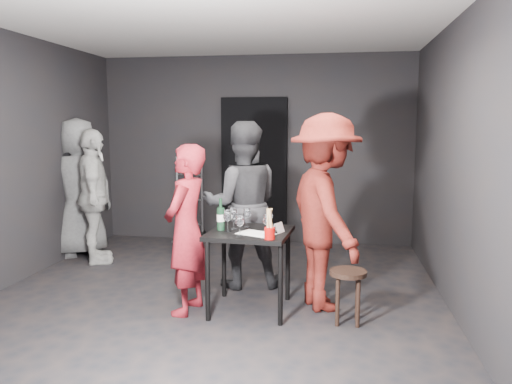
% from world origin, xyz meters
% --- Properties ---
extents(floor, '(4.50, 5.00, 0.02)m').
position_xyz_m(floor, '(0.00, 0.00, 0.00)').
color(floor, black).
rests_on(floor, ground).
extents(ceiling, '(4.50, 5.00, 0.02)m').
position_xyz_m(ceiling, '(0.00, 0.00, 2.70)').
color(ceiling, silver).
rests_on(ceiling, ground).
extents(wall_back, '(4.50, 0.04, 2.70)m').
position_xyz_m(wall_back, '(0.00, 2.50, 1.35)').
color(wall_back, black).
rests_on(wall_back, ground).
extents(wall_front, '(4.50, 0.04, 2.70)m').
position_xyz_m(wall_front, '(0.00, -2.50, 1.35)').
color(wall_front, black).
rests_on(wall_front, ground).
extents(wall_left, '(0.04, 5.00, 2.70)m').
position_xyz_m(wall_left, '(-2.25, 0.00, 1.35)').
color(wall_left, black).
rests_on(wall_left, ground).
extents(wall_right, '(0.04, 5.00, 2.70)m').
position_xyz_m(wall_right, '(2.25, 0.00, 1.35)').
color(wall_right, black).
rests_on(wall_right, ground).
extents(doorway, '(0.95, 0.10, 2.10)m').
position_xyz_m(doorway, '(0.00, 2.44, 1.05)').
color(doorway, black).
rests_on(doorway, ground).
extents(wallbox_upper, '(0.12, 0.06, 0.12)m').
position_xyz_m(wallbox_upper, '(0.85, 2.45, 1.45)').
color(wallbox_upper, '#B7B7B2').
rests_on(wallbox_upper, wall_back).
extents(wallbox_lower, '(0.10, 0.06, 0.14)m').
position_xyz_m(wallbox_lower, '(1.05, 2.45, 1.40)').
color(wallbox_lower, '#B7B7B2').
rests_on(wallbox_lower, wall_back).
extents(hand_truck, '(0.42, 0.35, 1.25)m').
position_xyz_m(hand_truck, '(-0.95, 2.30, 0.23)').
color(hand_truck, '#B2B2B7').
rests_on(hand_truck, floor).
extents(tasting_table, '(0.72, 0.72, 0.75)m').
position_xyz_m(tasting_table, '(0.41, -0.26, 0.65)').
color(tasting_table, black).
rests_on(tasting_table, floor).
extents(stool, '(0.32, 0.32, 0.47)m').
position_xyz_m(stool, '(1.30, -0.43, 0.37)').
color(stool, black).
rests_on(stool, floor).
extents(server_red, '(0.46, 0.63, 1.59)m').
position_xyz_m(server_red, '(-0.15, -0.40, 0.79)').
color(server_red, maroon).
rests_on(server_red, floor).
extents(woman_black, '(1.09, 0.77, 2.04)m').
position_xyz_m(woman_black, '(0.20, 0.44, 1.02)').
color(woman_black, '#2E2E31').
rests_on(woman_black, floor).
extents(man_maroon, '(1.18, 1.57, 2.21)m').
position_xyz_m(man_maroon, '(1.08, -0.07, 1.10)').
color(man_maroon, maroon).
rests_on(man_maroon, floor).
extents(bystander_cream, '(0.97, 1.20, 1.85)m').
position_xyz_m(bystander_cream, '(-1.77, 1.02, 0.92)').
color(bystander_cream, silver).
rests_on(bystander_cream, floor).
extents(bystander_grey, '(1.17, 1.14, 2.17)m').
position_xyz_m(bystander_grey, '(-2.14, 1.33, 1.08)').
color(bystander_grey, slate).
rests_on(bystander_grey, floor).
extents(tasting_mat, '(0.39, 0.33, 0.00)m').
position_xyz_m(tasting_mat, '(0.49, -0.37, 0.75)').
color(tasting_mat, white).
rests_on(tasting_mat, tasting_table).
extents(wine_glass_a, '(0.10, 0.10, 0.22)m').
position_xyz_m(wine_glass_a, '(0.22, -0.33, 0.86)').
color(wine_glass_a, white).
rests_on(wine_glass_a, tasting_table).
extents(wine_glass_b, '(0.09, 0.09, 0.21)m').
position_xyz_m(wine_glass_b, '(0.25, -0.22, 0.86)').
color(wine_glass_b, white).
rests_on(wine_glass_b, tasting_table).
extents(wine_glass_c, '(0.10, 0.10, 0.21)m').
position_xyz_m(wine_glass_c, '(0.35, -0.11, 0.85)').
color(wine_glass_c, white).
rests_on(wine_glass_c, tasting_table).
extents(wine_glass_d, '(0.09, 0.09, 0.20)m').
position_xyz_m(wine_glass_d, '(0.36, -0.50, 0.85)').
color(wine_glass_d, white).
rests_on(wine_glass_d, tasting_table).
extents(wine_glass_e, '(0.10, 0.10, 0.20)m').
position_xyz_m(wine_glass_e, '(0.59, -0.41, 0.85)').
color(wine_glass_e, white).
rests_on(wine_glass_e, tasting_table).
extents(wine_glass_f, '(0.09, 0.09, 0.20)m').
position_xyz_m(wine_glass_f, '(0.57, -0.18, 0.85)').
color(wine_glass_f, white).
rests_on(wine_glass_f, tasting_table).
extents(wine_bottle, '(0.07, 0.07, 0.29)m').
position_xyz_m(wine_bottle, '(0.14, -0.26, 0.86)').
color(wine_bottle, black).
rests_on(wine_bottle, tasting_table).
extents(breadstick_cup, '(0.09, 0.09, 0.28)m').
position_xyz_m(breadstick_cup, '(0.63, -0.56, 0.88)').
color(breadstick_cup, '#9F0806').
rests_on(breadstick_cup, tasting_table).
extents(reserved_card, '(0.12, 0.14, 0.09)m').
position_xyz_m(reserved_card, '(0.66, -0.31, 0.80)').
color(reserved_card, white).
rests_on(reserved_card, tasting_table).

